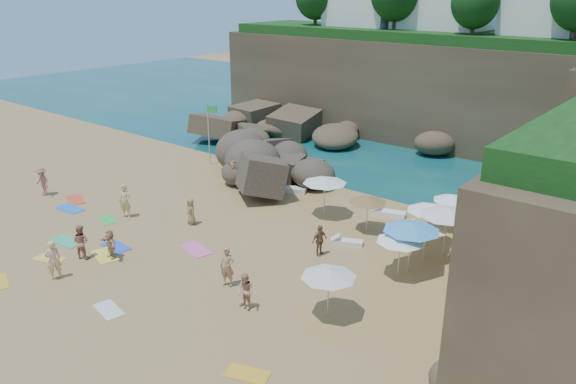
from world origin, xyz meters
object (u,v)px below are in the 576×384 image
Objects in this scene: parasol_0 at (325,180)px; person_stand_0 at (125,201)px; rock_outcrop at (266,181)px; person_stand_1 at (81,242)px; parasol_2 at (426,227)px; flag_pole at (210,126)px; person_stand_6 at (53,260)px; lounger_0 at (290,190)px; person_stand_3 at (320,240)px; person_stand_5 at (234,174)px; person_stand_4 at (455,254)px; person_stand_2 at (279,173)px; parasol_1 at (490,195)px.

person_stand_0 is at bearing -139.55° from parasol_0.
parasol_0 is at bearing -20.10° from rock_outcrop.
parasol_2 is at bearing -165.94° from person_stand_1.
flag_pole reaches higher than parasol_0.
parasol_2 is 16.74m from person_stand_6.
lounger_0 is at bearing -12.99° from rock_outcrop.
person_stand_1 reaches higher than person_stand_3.
flag_pole is at bearing 167.64° from parasol_2.
rock_outcrop is 3.73× the size of person_stand_5.
flag_pole is 2.45× the size of person_stand_6.
parasol_0 is at bearing 42.85° from person_stand_3.
person_stand_1 is 0.89× the size of person_stand_5.
person_stand_4 is (14.13, 10.10, -0.08)m from person_stand_1.
person_stand_2 is at bearing -0.56° from rock_outcrop.
person_stand_5 is at bearing -108.06° from rock_outcrop.
person_stand_0 reaches higher than rock_outcrop.
parasol_2 is 1.19× the size of person_stand_1.
person_stand_5 is (-9.82, 4.27, 0.17)m from person_stand_3.
flag_pole reaches higher than person_stand_2.
person_stand_0 reaches higher than person_stand_1.
person_stand_6 is at bearing 132.53° from person_stand_2.
parasol_1 reaches higher than parasol_2.
parasol_2 is 1.29× the size of person_stand_3.
lounger_0 is 1.60m from person_stand_2.
parasol_2 is 1.78m from person_stand_4.
parasol_2 is 16.15m from person_stand_1.
person_stand_5 is at bearing -107.95° from person_stand_1.
parasol_1 is at bearing -131.96° from person_stand_2.
parasol_1 is 21.40m from person_stand_6.
person_stand_2 is 10.24m from person_stand_3.
lounger_0 is at bearing -122.59° from person_stand_1.
flag_pole is 2.94× the size of person_stand_4.
person_stand_0 reaches higher than person_stand_2.
parasol_2 reaches higher than lounger_0.
person_stand_0 is 10.01m from person_stand_2.
lounger_0 is 1.07× the size of person_stand_5.
person_stand_0 is at bearing 113.17° from person_stand_2.
parasol_0 reaches higher than person_stand_4.
rock_outcrop is 15.19m from person_stand_4.
person_stand_1 is (-1.94, -13.25, 0.68)m from lounger_0.
parasol_2 reaches higher than person_stand_3.
rock_outcrop is 3.66× the size of person_stand_0.
parasol_0 is 1.30× the size of person_stand_5.
person_stand_5 is at bearing -27.39° from flag_pole.
rock_outcrop is 13.87m from person_stand_1.
rock_outcrop is at bearing -2.74° from flag_pole.
person_stand_1 is at bearing -87.64° from rock_outcrop.
lounger_0 is 1.30× the size of person_stand_3.
person_stand_1 is (6.04, -14.09, -2.01)m from flag_pole.
person_stand_4 is (12.19, -3.16, 0.60)m from lounger_0.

